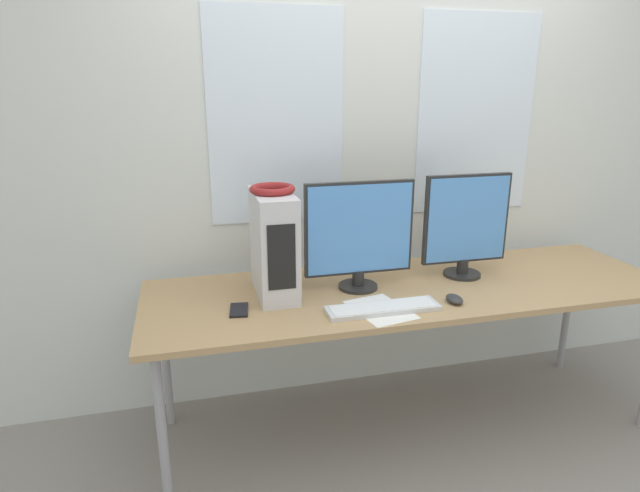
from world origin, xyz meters
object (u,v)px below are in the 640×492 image
object	(u,v)px
mouse	(454,299)
cell_phone	(239,310)
monitor_main	(359,234)
keyboard	(383,308)
headphones	(272,189)
monitor_right_near	(466,225)
pc_tower	(274,244)

from	to	relation	value
mouse	cell_phone	distance (m)	0.94
monitor_main	keyboard	size ratio (longest dim) A/B	1.05
keyboard	monitor_main	bearing A→B (deg)	94.13
headphones	monitor_right_near	distance (m)	0.97
pc_tower	monitor_main	bearing A→B (deg)	-4.95
headphones	cell_phone	distance (m)	0.54
mouse	cell_phone	bearing A→B (deg)	171.30
headphones	cell_phone	size ratio (longest dim) A/B	1.34
monitor_main	headphones	bearing A→B (deg)	174.93
monitor_main	mouse	bearing A→B (deg)	-37.20
pc_tower	headphones	distance (m)	0.25
mouse	cell_phone	xyz separation A→B (m)	(-0.93, 0.14, -0.01)
keyboard	headphones	bearing A→B (deg)	142.98
pc_tower	cell_phone	size ratio (longest dim) A/B	3.15
mouse	monitor_main	bearing A→B (deg)	142.80
pc_tower	keyboard	size ratio (longest dim) A/B	0.96
keyboard	monitor_right_near	bearing A→B (deg)	29.65
mouse	keyboard	bearing A→B (deg)	-179.28
headphones	keyboard	xyz separation A→B (m)	(0.41, -0.31, -0.47)
pc_tower	mouse	distance (m)	0.83
monitor_right_near	keyboard	xyz separation A→B (m)	(-0.54, -0.31, -0.25)
monitor_main	mouse	xyz separation A→B (m)	(0.36, -0.27, -0.25)
pc_tower	headphones	xyz separation A→B (m)	(0.00, 0.00, 0.25)
monitor_right_near	cell_phone	bearing A→B (deg)	-171.93
monitor_right_near	mouse	distance (m)	0.44
monitor_main	monitor_right_near	size ratio (longest dim) A/B	1.00
monitor_right_near	headphones	bearing A→B (deg)	179.86
monitor_right_near	cell_phone	xyz separation A→B (m)	(-1.13, -0.16, -0.26)
monitor_main	monitor_right_near	world-z (taller)	monitor_right_near
headphones	mouse	xyz separation A→B (m)	(0.75, -0.30, -0.47)
headphones	pc_tower	bearing A→B (deg)	-90.00
monitor_main	cell_phone	bearing A→B (deg)	-167.38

